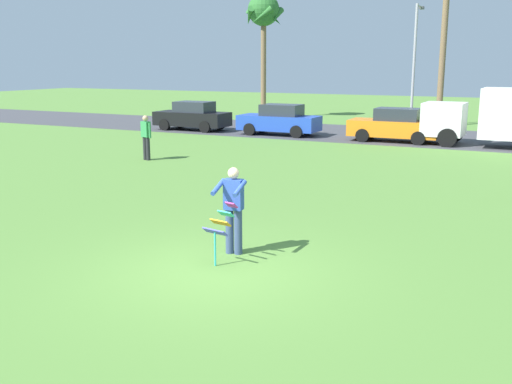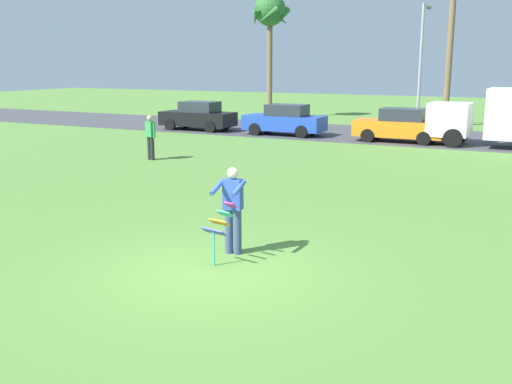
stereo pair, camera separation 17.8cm
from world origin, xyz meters
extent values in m
plane|color=#568438|center=(0.00, 0.00, 0.00)|extent=(120.00, 120.00, 0.00)
cube|color=#424247|center=(0.00, 21.78, 0.01)|extent=(120.00, 8.00, 0.01)
cylinder|color=#384772|center=(-0.07, 1.06, 0.45)|extent=(0.16, 0.16, 0.90)
cylinder|color=#384772|center=(-0.24, 1.04, 0.45)|extent=(0.16, 0.16, 0.90)
cube|color=#2D4CA5|center=(-0.16, 1.05, 1.20)|extent=(0.39, 0.26, 0.60)
sphere|color=beige|center=(-0.16, 1.05, 1.62)|extent=(0.22, 0.22, 0.22)
cylinder|color=#2D4CA5|center=(0.09, 0.84, 1.38)|extent=(0.16, 0.59, 0.24)
cylinder|color=#2D4CA5|center=(-0.34, 0.78, 1.38)|extent=(0.16, 0.59, 0.24)
cube|color=#D83399|center=(-0.04, 0.73, 1.07)|extent=(0.25, 0.18, 0.12)
cube|color=#33BFBF|center=(-0.07, 0.57, 0.93)|extent=(0.34, 0.20, 0.12)
cube|color=orange|center=(-0.10, 0.41, 0.80)|extent=(0.43, 0.21, 0.12)
cube|color=#4C4CCC|center=(-0.13, 0.25, 0.66)|extent=(0.53, 0.23, 0.12)
cylinder|color=#33BFBF|center=(-0.13, 0.25, 0.33)|extent=(0.04, 0.04, 0.66)
cube|color=black|center=(-12.52, 19.38, 0.64)|extent=(4.21, 1.72, 0.76)
cube|color=#282D38|center=(-12.37, 19.38, 1.30)|extent=(2.02, 1.40, 0.60)
cylinder|color=black|center=(-13.82, 18.56, 0.32)|extent=(0.64, 0.22, 0.64)
cylinder|color=black|center=(-13.82, 20.18, 0.32)|extent=(0.64, 0.22, 0.64)
cylinder|color=black|center=(-11.21, 18.58, 0.32)|extent=(0.64, 0.22, 0.64)
cylinder|color=black|center=(-11.22, 20.19, 0.32)|extent=(0.64, 0.22, 0.64)
cube|color=#2347B7|center=(-7.21, 19.38, 0.64)|extent=(4.22, 1.75, 0.76)
cube|color=#282D38|center=(-7.06, 19.38, 1.30)|extent=(2.03, 1.42, 0.60)
cylinder|color=black|center=(-8.51, 18.56, 0.32)|extent=(0.64, 0.23, 0.64)
cylinder|color=black|center=(-8.52, 20.17, 0.32)|extent=(0.64, 0.23, 0.64)
cylinder|color=black|center=(-5.90, 18.59, 0.32)|extent=(0.64, 0.23, 0.64)
cylinder|color=black|center=(-5.92, 20.20, 0.32)|extent=(0.64, 0.23, 0.64)
cube|color=orange|center=(-1.22, 19.38, 0.64)|extent=(4.23, 1.76, 0.76)
cube|color=#282D38|center=(-1.07, 19.38, 1.30)|extent=(2.04, 1.42, 0.60)
cylinder|color=black|center=(-2.51, 18.55, 0.32)|extent=(0.64, 0.23, 0.64)
cylinder|color=black|center=(-2.53, 20.17, 0.32)|extent=(0.64, 0.23, 0.64)
cylinder|color=black|center=(0.10, 18.59, 0.32)|extent=(0.64, 0.23, 0.64)
cylinder|color=black|center=(0.07, 20.21, 0.32)|extent=(0.64, 0.23, 0.64)
cube|color=silver|center=(1.06, 19.44, 1.17)|extent=(1.84, 1.94, 1.50)
cylinder|color=black|center=(1.39, 18.51, 0.42)|extent=(0.85, 0.30, 0.84)
cylinder|color=black|center=(1.43, 20.35, 0.42)|extent=(0.85, 0.30, 0.84)
cylinder|color=brown|center=(-12.10, 27.90, 3.46)|extent=(0.36, 0.36, 6.92)
sphere|color=#2D6B2D|center=(-12.10, 27.90, 7.12)|extent=(2.10, 2.10, 2.10)
cone|color=#2D6B2D|center=(-11.15, 27.90, 6.67)|extent=(0.44, 1.56, 1.28)
cone|color=#2D6B2D|center=(-11.81, 28.80, 6.67)|extent=(1.62, 0.90, 1.28)
cone|color=#2D6B2D|center=(-12.87, 28.46, 6.67)|extent=(1.27, 1.52, 1.28)
cone|color=#2D6B2D|center=(-12.87, 27.34, 6.67)|extent=(1.27, 1.52, 1.28)
cone|color=#2D6B2D|center=(-11.81, 26.99, 6.67)|extent=(1.62, 0.90, 1.28)
cylinder|color=brown|center=(-0.41, 27.50, 4.31)|extent=(0.36, 0.36, 8.63)
cylinder|color=#9E9EA3|center=(-1.85, 26.59, 3.50)|extent=(0.16, 0.16, 7.00)
cylinder|color=#9E9EA3|center=(-1.85, 27.29, 6.90)|extent=(0.10, 1.40, 0.10)
cube|color=#4C4C51|center=(-1.85, 27.94, 6.86)|extent=(0.24, 0.44, 0.16)
cylinder|color=#26262B|center=(-8.68, 9.76, 0.45)|extent=(0.16, 0.16, 0.90)
cylinder|color=#26262B|center=(-8.50, 9.71, 0.45)|extent=(0.16, 0.16, 0.90)
cube|color=#338C4C|center=(-8.59, 9.73, 1.20)|extent=(0.41, 0.31, 0.60)
sphere|color=tan|center=(-8.59, 9.73, 1.62)|extent=(0.22, 0.22, 0.22)
cylinder|color=#338C4C|center=(-8.82, 9.80, 1.17)|extent=(0.09, 0.09, 0.58)
cylinder|color=#338C4C|center=(-8.36, 9.67, 1.17)|extent=(0.09, 0.09, 0.58)
camera|label=1|loc=(5.09, -8.78, 3.70)|focal=41.29mm
camera|label=2|loc=(5.25, -8.70, 3.70)|focal=41.29mm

